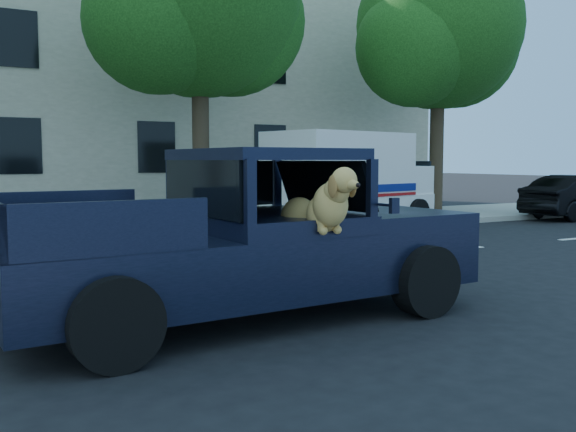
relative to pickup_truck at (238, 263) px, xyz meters
name	(u,v)px	position (x,y,z in m)	size (l,w,h in m)	color
ground	(68,349)	(-1.91, -0.29, -0.65)	(120.00, 120.00, 0.00)	black
lane_stripes	(163,275)	(0.09, 3.11, -0.65)	(21.60, 0.14, 0.01)	silver
street_tree_mid	(200,7)	(3.13, 9.33, 5.06)	(6.00, 5.20, 8.60)	#332619
street_tree_right	(439,36)	(11.13, 9.33, 5.06)	(6.00, 5.20, 8.60)	#332619
building_main	(71,80)	(1.09, 16.21, 3.85)	(26.00, 6.00, 9.00)	beige
pickup_truck	(238,263)	(0.00, 0.00, 0.00)	(5.52, 2.87, 1.93)	black
mail_truck	(348,187)	(6.49, 7.52, 0.44)	(4.92, 3.19, 2.50)	silver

